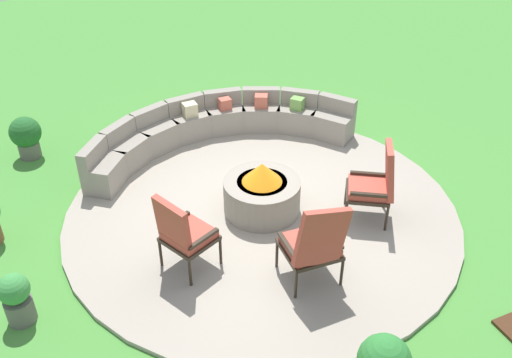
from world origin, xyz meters
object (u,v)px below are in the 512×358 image
(potted_plant_2, at_px, (16,297))
(curved_stone_bench, at_px, (215,128))
(fire_pit, at_px, (262,192))
(lounge_chair_back_left, at_px, (376,183))
(lounge_chair_front_right, at_px, (314,243))
(lounge_chair_front_left, at_px, (183,232))
(potted_plant_1, at_px, (26,135))

(potted_plant_2, bearing_deg, curved_stone_bench, 38.96)
(fire_pit, xyz_separation_m, curved_stone_bench, (0.06, 1.96, -0.02))
(curved_stone_bench, height_order, lounge_chair_back_left, lounge_chair_back_left)
(fire_pit, distance_m, lounge_chair_front_right, 1.54)
(lounge_chair_front_left, distance_m, potted_plant_1, 3.87)
(fire_pit, xyz_separation_m, lounge_chair_back_left, (1.30, -0.76, 0.27))
(lounge_chair_front_left, xyz_separation_m, potted_plant_2, (-1.90, 0.00, -0.27))
(lounge_chair_front_left, bearing_deg, curved_stone_bench, 127.69)
(fire_pit, bearing_deg, lounge_chair_back_left, -30.36)
(lounge_chair_front_left, bearing_deg, potted_plant_1, 177.40)
(lounge_chair_front_right, relative_size, potted_plant_1, 1.71)
(lounge_chair_front_left, relative_size, lounge_chair_back_left, 0.95)
(lounge_chair_front_right, height_order, potted_plant_1, lounge_chair_front_right)
(fire_pit, xyz_separation_m, lounge_chair_front_right, (-0.04, -1.51, 0.28))
(lounge_chair_front_left, xyz_separation_m, lounge_chair_front_right, (1.29, -0.82, 0.02))
(potted_plant_1, height_order, potted_plant_2, potted_plant_1)
(lounge_chair_front_left, bearing_deg, fire_pit, 92.82)
(lounge_chair_back_left, bearing_deg, potted_plant_1, 80.16)
(fire_pit, xyz_separation_m, potted_plant_2, (-3.23, -0.69, -0.01))
(lounge_chair_back_left, xyz_separation_m, potted_plant_1, (-4.08, 3.64, -0.24))
(lounge_chair_front_right, bearing_deg, potted_plant_2, 168.80)
(lounge_chair_front_right, distance_m, potted_plant_1, 5.19)
(lounge_chair_front_left, height_order, lounge_chair_back_left, lounge_chair_back_left)
(curved_stone_bench, relative_size, lounge_chair_front_right, 3.80)
(fire_pit, distance_m, curved_stone_bench, 1.96)
(fire_pit, relative_size, potted_plant_1, 1.52)
(lounge_chair_front_left, relative_size, potted_plant_2, 1.68)
(curved_stone_bench, height_order, potted_plant_2, curved_stone_bench)
(lounge_chair_front_right, xyz_separation_m, potted_plant_2, (-3.19, 0.82, -0.29))
(curved_stone_bench, relative_size, lounge_chair_front_left, 4.17)
(fire_pit, height_order, potted_plant_1, fire_pit)
(fire_pit, relative_size, lounge_chair_back_left, 0.92)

